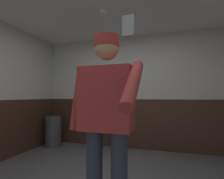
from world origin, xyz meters
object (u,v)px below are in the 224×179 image
at_px(urinal_solo, 115,113).
at_px(soap_dispenser, 117,91).
at_px(person, 106,117).
at_px(cell_phone, 128,26).
at_px(trash_bin, 53,131).

distance_m(urinal_solo, soap_dispenser, 0.51).
distance_m(person, soap_dispenser, 2.54).
bearing_deg(cell_phone, person, 125.20).
bearing_deg(person, soap_dispenser, 103.51).
relative_size(trash_bin, soap_dispenser, 3.87).
relative_size(person, soap_dispenser, 9.39).
bearing_deg(trash_bin, soap_dispenser, 14.59).
relative_size(urinal_solo, cell_phone, 11.27).
xyz_separation_m(urinal_solo, trash_bin, (-1.42, -0.25, -0.43)).
relative_size(urinal_solo, trash_bin, 1.78).
relative_size(cell_phone, soap_dispenser, 0.61).
height_order(person, trash_bin, person).
distance_m(trash_bin, soap_dispenser, 1.75).
height_order(urinal_solo, trash_bin, urinal_solo).
distance_m(person, trash_bin, 2.98).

